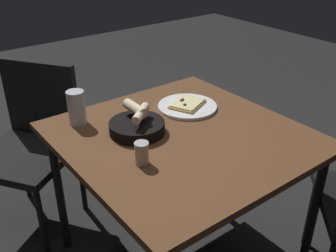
% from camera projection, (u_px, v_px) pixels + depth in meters
% --- Properties ---
extents(dining_table, '(0.93, 0.95, 0.70)m').
position_uv_depth(dining_table, '(182.00, 147.00, 1.63)').
color(dining_table, brown).
rests_on(dining_table, ground).
extents(pizza_plate, '(0.27, 0.27, 0.04)m').
position_uv_depth(pizza_plate, '(187.00, 106.00, 1.82)').
color(pizza_plate, white).
rests_on(pizza_plate, dining_table).
extents(bread_basket, '(0.23, 0.23, 0.11)m').
position_uv_depth(bread_basket, '(137.00, 125.00, 1.60)').
color(bread_basket, black).
rests_on(bread_basket, dining_table).
extents(beer_glass, '(0.08, 0.08, 0.15)m').
position_uv_depth(beer_glass, '(77.00, 109.00, 1.65)').
color(beer_glass, silver).
rests_on(beer_glass, dining_table).
extents(pepper_shaker, '(0.05, 0.05, 0.09)m').
position_uv_depth(pepper_shaker, '(142.00, 154.00, 1.39)').
color(pepper_shaker, '#BFB299').
rests_on(pepper_shaker, dining_table).
extents(chair_near, '(0.61, 0.61, 0.86)m').
position_uv_depth(chair_near, '(32.00, 137.00, 1.99)').
color(chair_near, black).
rests_on(chair_near, ground).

